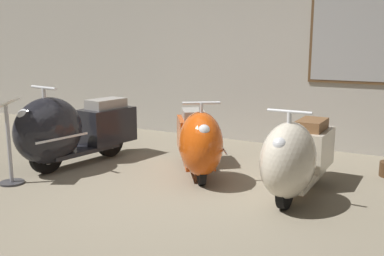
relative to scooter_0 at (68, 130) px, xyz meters
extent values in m
plane|color=gray|center=(1.67, -0.52, -0.50)|extent=(60.00, 60.00, 0.00)
cube|color=#ADA89E|center=(1.67, 2.70, 1.39)|extent=(18.00, 0.20, 3.79)
cube|color=brown|center=(3.02, 2.58, 1.27)|extent=(1.13, 0.03, 1.47)
cube|color=#9E9E9E|center=(3.02, 2.57, 1.27)|extent=(1.05, 0.01, 1.39)
cylinder|color=black|center=(-0.05, -0.34, -0.28)|extent=(0.16, 0.45, 0.45)
cylinder|color=silver|center=(-0.05, -0.34, -0.28)|extent=(0.14, 0.21, 0.20)
cylinder|color=black|center=(0.11, 0.70, -0.28)|extent=(0.16, 0.45, 0.45)
cylinder|color=silver|center=(0.11, 0.70, -0.28)|extent=(0.14, 0.21, 0.20)
cube|color=black|center=(0.03, 0.18, -0.30)|extent=(0.56, 1.11, 0.06)
ellipsoid|color=black|center=(-0.05, -0.29, 0.04)|extent=(0.72, 1.01, 0.85)
cube|color=black|center=(0.10, 0.66, -0.04)|extent=(0.56, 0.82, 0.49)
cube|color=gray|center=(0.10, 0.66, 0.28)|extent=(0.39, 0.58, 0.13)
sphere|color=silver|center=(-0.09, -0.60, 0.27)|extent=(0.17, 0.17, 0.17)
cylinder|color=silver|center=(-0.05, -0.32, 0.43)|extent=(0.05, 0.05, 0.31)
cylinder|color=silver|center=(-0.05, -0.32, 0.58)|extent=(0.49, 0.11, 0.04)
cube|color=silver|center=(0.23, -0.33, -0.02)|extent=(0.13, 0.74, 0.03)
cylinder|color=black|center=(1.86, 0.20, -0.31)|extent=(0.29, 0.37, 0.39)
cylinder|color=silver|center=(1.86, 0.20, -0.31)|extent=(0.18, 0.20, 0.18)
cylinder|color=black|center=(1.33, 0.97, -0.31)|extent=(0.29, 0.37, 0.39)
cylinder|color=silver|center=(1.33, 0.97, -0.31)|extent=(0.18, 0.20, 0.18)
cube|color=#C6470F|center=(1.60, 0.59, -0.33)|extent=(0.82, 0.97, 0.05)
ellipsoid|color=#C6470F|center=(1.84, 0.24, -0.03)|extent=(0.89, 0.97, 0.75)
cube|color=#C6470F|center=(1.36, 0.94, -0.09)|extent=(0.70, 0.77, 0.43)
cube|color=gray|center=(1.36, 0.94, 0.19)|extent=(0.49, 0.54, 0.12)
sphere|color=silver|center=(1.99, 0.02, 0.18)|extent=(0.15, 0.15, 0.15)
cylinder|color=silver|center=(1.85, 0.22, 0.32)|extent=(0.04, 0.04, 0.28)
cylinder|color=silver|center=(1.85, 0.22, 0.45)|extent=(0.37, 0.27, 0.03)
cube|color=silver|center=(2.04, 0.39, -0.08)|extent=(0.39, 0.55, 0.02)
cylinder|color=black|center=(2.94, -0.06, -0.30)|extent=(0.09, 0.40, 0.40)
cylinder|color=silver|center=(2.94, -0.06, -0.30)|extent=(0.10, 0.18, 0.18)
cylinder|color=black|center=(2.96, 0.90, -0.30)|extent=(0.09, 0.40, 0.40)
cylinder|color=silver|center=(2.96, 0.90, -0.30)|extent=(0.10, 0.18, 0.18)
cube|color=beige|center=(2.95, 0.42, -0.32)|extent=(0.37, 0.96, 0.05)
ellipsoid|color=beige|center=(2.94, -0.01, -0.02)|extent=(0.53, 0.85, 0.76)
cube|color=beige|center=(2.96, 0.85, -0.08)|extent=(0.41, 0.69, 0.44)
cube|color=brown|center=(2.96, 0.85, 0.20)|extent=(0.29, 0.48, 0.12)
sphere|color=silver|center=(2.94, -0.29, 0.19)|extent=(0.15, 0.15, 0.15)
cylinder|color=silver|center=(2.94, -0.04, 0.33)|extent=(0.04, 0.04, 0.28)
cylinder|color=silver|center=(2.94, -0.04, 0.47)|extent=(0.44, 0.04, 0.03)
cylinder|color=#333338|center=(-0.10, -0.85, -0.49)|extent=(0.28, 0.28, 0.02)
cylinder|color=#A5A5AD|center=(-0.10, -0.85, -0.03)|extent=(0.04, 0.04, 0.90)
cube|color=silver|center=(-0.10, -0.85, 0.44)|extent=(0.34, 0.39, 0.12)
camera|label=1|loc=(4.12, -4.13, 1.13)|focal=40.88mm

